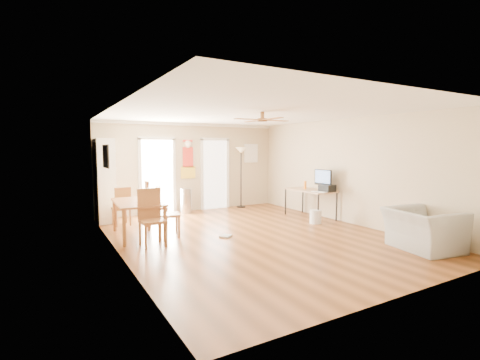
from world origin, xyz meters
TOP-DOWN VIEW (x-y plane):
  - floor at (0.00, 0.00)m, footprint 7.00×7.00m
  - ceiling at (0.00, 0.00)m, footprint 5.50×7.00m
  - wall_back at (0.00, 3.50)m, footprint 5.50×0.04m
  - wall_front at (0.00, -3.50)m, footprint 5.50×0.04m
  - wall_left at (-2.75, 0.00)m, footprint 0.04×7.00m
  - wall_right at (2.75, 0.00)m, footprint 0.04×7.00m
  - crown_molding at (0.00, 0.00)m, footprint 5.50×7.00m
  - kitchen_doorway at (-1.05, 3.48)m, footprint 0.90×0.10m
  - bathroom_doorway at (0.75, 3.48)m, footprint 0.80×0.10m
  - wall_decal at (-0.13, 3.48)m, footprint 0.46×0.03m
  - ac_grille at (2.05, 3.47)m, footprint 0.50×0.04m
  - framed_poster at (-2.73, 1.40)m, footprint 0.04×0.66m
  - ceiling_fan at (0.00, -0.30)m, footprint 1.24×1.24m
  - bookshelf at (-2.52, 3.14)m, footprint 0.63×1.02m
  - dining_table at (-2.15, 1.19)m, footprint 0.97×1.54m
  - dining_chair_right_a at (-1.60, 1.72)m, footprint 0.52×0.52m
  - dining_chair_right_b at (-1.60, 0.83)m, footprint 0.52×0.52m
  - dining_chair_near at (-2.09, 0.31)m, footprint 0.46×0.46m
  - dining_chair_far at (-2.25, 2.46)m, footprint 0.42×0.42m
  - trash_can at (-0.32, 3.19)m, footprint 0.41×0.41m
  - torchiere_lamp at (1.55, 3.25)m, footprint 0.43×0.43m
  - computer_desk at (2.35, 0.91)m, footprint 0.70×1.41m
  - imac at (2.47, 0.56)m, footprint 0.21×0.60m
  - keyboard at (2.20, 0.40)m, footprint 0.22×0.41m
  - printer at (2.45, 0.38)m, footprint 0.32×0.37m
  - orange_bottle at (2.30, 1.06)m, footprint 0.08×0.08m
  - wastebasket_a at (1.99, 0.28)m, footprint 0.31×0.31m
  - floor_cloth at (-0.57, 0.22)m, footprint 0.32×0.30m
  - armchair at (2.15, -2.41)m, footprint 1.21×1.33m

SIDE VIEW (x-z plane):
  - floor at x=0.00m, z-range 0.00..0.00m
  - floor_cloth at x=-0.57m, z-range 0.00..0.04m
  - wastebasket_a at x=1.99m, z-range 0.00..0.33m
  - trash_can at x=-0.32m, z-range 0.00..0.71m
  - dining_table at x=-2.15m, z-range 0.00..0.75m
  - armchair at x=2.15m, z-range 0.00..0.75m
  - computer_desk at x=2.35m, z-range 0.00..0.76m
  - dining_chair_far at x=-2.25m, z-range 0.00..0.93m
  - dining_chair_right_b at x=-1.60m, z-range 0.00..1.06m
  - dining_chair_near at x=-2.09m, z-range 0.00..1.08m
  - dining_chair_right_a at x=-1.60m, z-range 0.00..1.11m
  - keyboard at x=2.20m, z-range 0.76..0.77m
  - printer at x=2.45m, z-range 0.76..0.94m
  - orange_bottle at x=2.30m, z-range 0.76..0.98m
  - torchiere_lamp at x=1.55m, z-range 0.00..1.89m
  - imac at x=2.47m, z-range 0.76..1.31m
  - kitchen_doorway at x=-1.05m, z-range 0.00..2.10m
  - bathroom_doorway at x=0.75m, z-range 0.00..2.10m
  - bookshelf at x=-2.52m, z-range 0.00..2.11m
  - wall_back at x=0.00m, z-range 0.00..2.60m
  - wall_front at x=0.00m, z-range 0.00..2.60m
  - wall_left at x=-2.75m, z-range 0.00..2.60m
  - wall_right at x=2.75m, z-range 0.00..2.60m
  - wall_decal at x=-0.13m, z-range 1.00..2.10m
  - ac_grille at x=2.05m, z-range 1.40..2.00m
  - framed_poster at x=-2.73m, z-range 1.46..1.94m
  - ceiling_fan at x=0.00m, z-range 2.33..2.53m
  - crown_molding at x=0.00m, z-range 2.52..2.60m
  - ceiling at x=0.00m, z-range 2.60..2.60m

